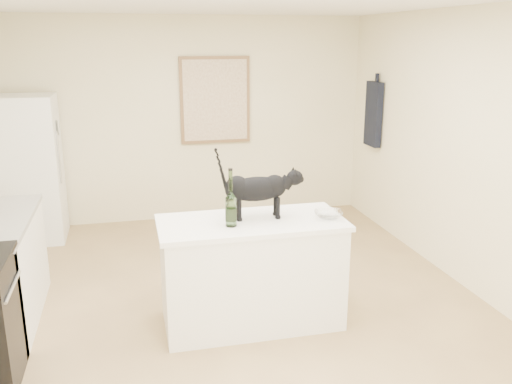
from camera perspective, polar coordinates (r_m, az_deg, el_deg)
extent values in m
plane|color=tan|center=(4.89, -2.17, -12.37)|extent=(5.50, 5.50, 0.00)
plane|color=beige|center=(7.11, -6.69, 7.48)|extent=(4.50, 0.00, 4.50)
plane|color=beige|center=(1.98, 13.96, -15.21)|extent=(4.50, 0.00, 4.50)
plane|color=beige|center=(5.33, 22.15, 3.71)|extent=(0.00, 5.50, 5.50)
cube|color=white|center=(4.55, -0.47, -8.61)|extent=(1.44, 0.67, 0.86)
cube|color=white|center=(4.38, -0.48, -3.24)|extent=(1.50, 0.70, 0.04)
cube|color=white|center=(6.84, -22.58, 2.21)|extent=(0.68, 0.68, 1.70)
cube|color=brown|center=(7.09, -4.29, 9.55)|extent=(0.90, 0.03, 1.10)
cube|color=beige|center=(7.07, -4.26, 9.54)|extent=(0.82, 0.00, 1.02)
cube|color=black|center=(7.03, 12.19, 7.97)|extent=(0.08, 0.34, 0.80)
cylinder|color=#2E5923|center=(4.19, -2.66, -0.96)|extent=(0.10, 0.10, 0.41)
imported|color=white|center=(4.46, 7.58, -2.36)|extent=(0.29, 0.29, 0.06)
cube|color=beige|center=(6.68, -20.12, 6.37)|extent=(0.05, 0.12, 0.16)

